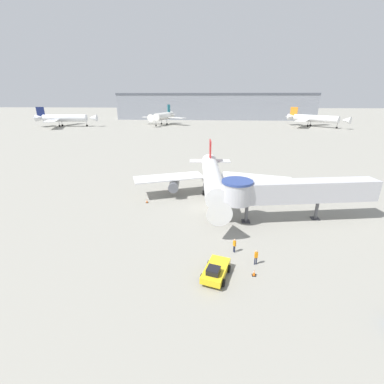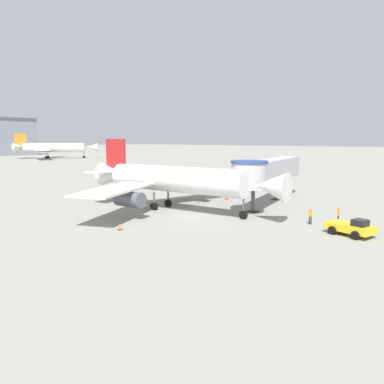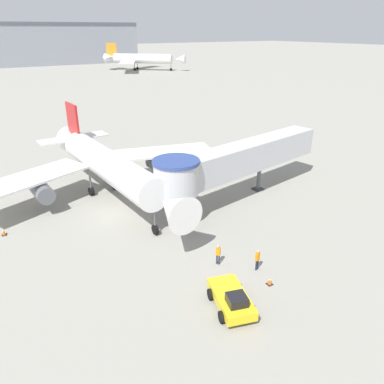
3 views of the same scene
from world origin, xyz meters
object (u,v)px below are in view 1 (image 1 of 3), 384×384
Objects in this scene: main_airplane at (212,178)px; ground_crew_marshaller at (234,245)px; jet_bridge at (289,191)px; background_jet_orange_tail at (314,118)px; pushback_tug_yellow at (216,271)px; traffic_cone_port_wing at (147,201)px; background_jet_navy_tail at (64,118)px; ground_crew_wing_walker at (256,256)px; background_jet_teal_tail at (163,116)px; traffic_cone_starboard_wing at (278,200)px; traffic_cone_apron_front at (254,273)px.

ground_crew_marshaller is at bearing -84.34° from main_airplane.
jet_bridge is 133.66m from background_jet_orange_tail.
background_jet_orange_tail is (58.42, 137.38, 3.91)m from pushback_tug_yellow.
pushback_tug_yellow is 20.72m from traffic_cone_port_wing.
background_jet_navy_tail reaches higher than background_jet_orange_tail.
ground_crew_wing_walker is 0.06× the size of background_jet_teal_tail.
main_airplane is at bearing -146.86° from background_jet_navy_tail.
traffic_cone_port_wing is (-10.52, -2.68, -3.26)m from main_airplane.
traffic_cone_port_wing is (-10.84, 17.65, -0.41)m from pushback_tug_yellow.
jet_bridge is at bearing -157.13° from background_jet_orange_tail.
jet_bridge reaches higher than ground_crew_marshaller.
pushback_tug_yellow is 2.59× the size of ground_crew_wing_walker.
background_jet_navy_tail reaches higher than traffic_cone_starboard_wing.
traffic_cone_port_wing is at bearing 138.41° from pushback_tug_yellow.
traffic_cone_port_wing is at bearing 130.30° from traffic_cone_apron_front.
background_jet_teal_tail is at bearing -82.16° from background_jet_navy_tail.
ground_crew_wing_walker reaches higher than pushback_tug_yellow.
traffic_cone_port_wing reaches higher than traffic_cone_apron_front.
background_jet_teal_tail reaches higher than pushback_tug_yellow.
pushback_tug_yellow is 5.37× the size of traffic_cone_starboard_wing.
background_jet_orange_tail reaches higher than traffic_cone_apron_front.
main_airplane is 124.42m from background_jet_teal_tail.
traffic_cone_apron_front is (4.03, -19.84, -3.27)m from main_airplane.
background_jet_navy_tail is at bearing 131.53° from traffic_cone_starboard_wing.
background_jet_teal_tail is at bearing 98.19° from jet_bridge.
traffic_cone_port_wing is at bearing -165.89° from background_jet_orange_tail.
ground_crew_wing_walker is at bearing -127.90° from jet_bridge.
jet_bridge is 149.85m from background_jet_navy_tail.
pushback_tug_yellow is 21.88m from traffic_cone_starboard_wing.
main_airplane is 6.27× the size of pushback_tug_yellow.
ground_crew_marshaller is at bearing 81.02° from pushback_tug_yellow.
background_jet_navy_tail is (-90.08, 125.73, 3.82)m from ground_crew_wing_walker.
jet_bridge is 12.67× the size of ground_crew_wing_walker.
background_jet_teal_tail is 0.96× the size of background_jet_orange_tail.
ground_crew_wing_walker is 154.72m from background_jet_navy_tail.
main_airplane is 20.53m from pushback_tug_yellow.
background_jet_navy_tail is at bearing 124.24° from traffic_cone_port_wing.
background_jet_navy_tail is at bearing -150.79° from background_jet_teal_tail.
background_jet_orange_tail reaches higher than ground_crew_wing_walker.
traffic_cone_starboard_wing reaches higher than traffic_cone_port_wing.
ground_crew_marshaller is (2.12, 4.39, 0.23)m from pushback_tug_yellow.
background_jet_navy_tail reaches higher than pushback_tug_yellow.
background_jet_teal_tail is (-30.32, 141.07, 4.43)m from pushback_tug_yellow.
jet_bridge is 21.66m from traffic_cone_port_wing.
traffic_cone_starboard_wing is at bearing 78.64° from pushback_tug_yellow.
ground_crew_marshaller reaches higher than traffic_cone_starboard_wing.
jet_bridge reaches higher than traffic_cone_port_wing.
background_jet_teal_tail reaches higher than traffic_cone_starboard_wing.
pushback_tug_yellow is 6.54× the size of traffic_cone_port_wing.
ground_crew_marshaller is (-1.59, 3.90, 0.64)m from traffic_cone_apron_front.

